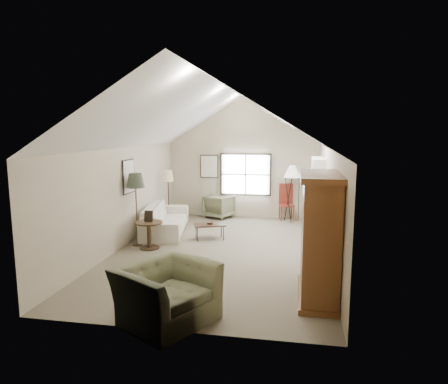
% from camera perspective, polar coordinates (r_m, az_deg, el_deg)
% --- Properties ---
extents(room_shell, '(5.01, 8.01, 4.00)m').
position_cam_1_polar(room_shell, '(9.43, -0.43, 10.54)').
color(room_shell, '#6C614D').
rests_on(room_shell, ground).
extents(window, '(1.72, 0.08, 1.42)m').
position_cam_1_polar(window, '(13.41, 3.10, 2.51)').
color(window, black).
rests_on(window, room_shell).
extents(skylight, '(0.80, 1.20, 0.52)m').
position_cam_1_polar(skylight, '(10.18, 7.85, 10.41)').
color(skylight, white).
rests_on(skylight, room_shell).
extents(wall_art, '(1.97, 3.71, 0.88)m').
position_cam_1_polar(wall_art, '(11.84, -7.68, 2.95)').
color(wall_art, black).
rests_on(wall_art, room_shell).
extents(armoire, '(0.60, 1.50, 2.20)m').
position_cam_1_polar(armoire, '(7.12, 13.50, -6.30)').
color(armoire, brown).
rests_on(armoire, ground).
extents(tv_alcove, '(0.32, 1.30, 2.10)m').
position_cam_1_polar(tv_alcove, '(11.03, 13.18, -0.67)').
color(tv_alcove, white).
rests_on(tv_alcove, ground).
extents(media_console, '(0.34, 1.18, 0.60)m').
position_cam_1_polar(media_console, '(11.20, 12.92, -4.96)').
color(media_console, '#382316').
rests_on(media_console, ground).
extents(tv_panel, '(0.05, 0.90, 0.55)m').
position_cam_1_polar(tv_panel, '(11.07, 13.03, -1.84)').
color(tv_panel, black).
rests_on(tv_panel, media_console).
extents(sofa, '(1.52, 2.86, 0.79)m').
position_cam_1_polar(sofa, '(11.64, -8.34, -3.80)').
color(sofa, beige).
rests_on(sofa, ground).
extents(armchair_near, '(1.73, 1.79, 0.89)m').
position_cam_1_polar(armchair_near, '(6.39, -8.24, -14.15)').
color(armchair_near, '#5E6043').
rests_on(armchair_near, ground).
extents(armchair_far, '(1.09, 1.10, 0.77)m').
position_cam_1_polar(armchair_far, '(13.45, -0.69, -2.05)').
color(armchair_far, '#646A4A').
rests_on(armchair_far, ground).
extents(coffee_table, '(0.95, 0.74, 0.43)m').
position_cam_1_polar(coffee_table, '(10.82, -2.05, -5.69)').
color(coffee_table, '#362116').
rests_on(coffee_table, ground).
extents(bowl, '(0.26, 0.26, 0.05)m').
position_cam_1_polar(bowl, '(10.76, -2.06, -4.46)').
color(bowl, '#3D2318').
rests_on(bowl, coffee_table).
extents(side_table, '(0.79, 0.79, 0.68)m').
position_cam_1_polar(side_table, '(10.16, -10.65, -6.07)').
color(side_table, '#382617').
rests_on(side_table, ground).
extents(side_chair, '(0.54, 0.54, 1.19)m').
position_cam_1_polar(side_chair, '(13.18, 8.96, -1.45)').
color(side_chair, maroon).
rests_on(side_chair, ground).
extents(tripod_lamp, '(0.71, 0.71, 1.85)m').
position_cam_1_polar(tripod_lamp, '(12.88, 9.68, -0.21)').
color(tripod_lamp, silver).
rests_on(tripod_lamp, ground).
extents(dark_lamp, '(0.53, 0.53, 1.90)m').
position_cam_1_polar(dark_lamp, '(10.35, -12.39, -2.39)').
color(dark_lamp, '#252A1E').
rests_on(dark_lamp, ground).
extents(tan_lamp, '(0.39, 0.39, 1.70)m').
position_cam_1_polar(tan_lamp, '(12.76, -7.93, -0.59)').
color(tan_lamp, tan).
rests_on(tan_lamp, ground).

